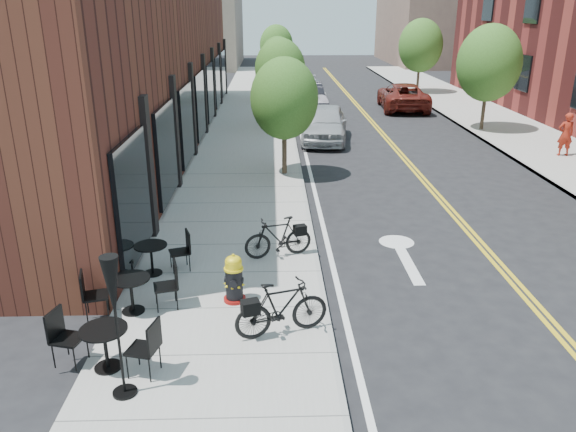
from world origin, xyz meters
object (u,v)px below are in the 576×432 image
object	(u,v)px
patio_umbrella	(113,298)
bistro_set_a	(131,290)
bistro_set_c	(151,255)
parked_car_b	(305,98)
bicycle_left	(278,237)
pedestrian	(566,134)
fire_hydrant	(234,279)
parked_car_far	(403,96)
bistro_set_b	(105,342)
bicycle_right	(282,308)
parked_car_c	(306,90)
parked_car_a	(325,123)

from	to	relation	value
patio_umbrella	bistro_set_a	bearing A→B (deg)	99.93
bistro_set_c	parked_car_b	bearing A→B (deg)	58.87
bicycle_left	pedestrian	world-z (taller)	pedestrian
fire_hydrant	bicycle_left	xyz separation A→B (m)	(0.86, 2.00, 0.01)
parked_car_far	bistro_set_b	bearing A→B (deg)	71.68
bicycle_left	parked_car_far	bearing A→B (deg)	144.27
fire_hydrant	bistro_set_a	world-z (taller)	fire_hydrant
bicycle_right	bistro_set_b	distance (m)	2.86
bistro_set_b	parked_car_c	size ratio (longest dim) A/B	0.36
bistro_set_c	parked_car_b	xyz separation A→B (m)	(4.35, 19.55, 0.28)
bistro_set_a	parked_car_b	bearing A→B (deg)	63.56
parked_car_a	parked_car_b	world-z (taller)	parked_car_b
patio_umbrella	bicycle_left	bearing A→B (deg)	64.07
bicycle_right	parked_car_a	world-z (taller)	parked_car_a
bistro_set_a	bistro_set_b	size ratio (longest dim) A/B	0.98
bistro_set_b	patio_umbrella	xyz separation A→B (m)	(0.41, -0.63, 1.11)
patio_umbrella	parked_car_c	distance (m)	27.88
bistro_set_b	pedestrian	bearing A→B (deg)	58.08
bicycle_right	patio_umbrella	distance (m)	2.96
bistro_set_c	pedestrian	world-z (taller)	pedestrian
fire_hydrant	patio_umbrella	bearing A→B (deg)	-108.17
fire_hydrant	parked_car_c	distance (m)	24.99
bicycle_left	bistro_set_b	world-z (taller)	bicycle_left
fire_hydrant	bicycle_right	distance (m)	1.48
fire_hydrant	pedestrian	size ratio (longest dim) A/B	0.60
bistro_set_c	parked_car_far	distance (m)	22.84
bistro_set_a	bistro_set_b	bearing A→B (deg)	-104.67
bicycle_right	pedestrian	bearing A→B (deg)	-59.57
fire_hydrant	parked_car_b	bearing A→B (deg)	92.63
bistro_set_a	fire_hydrant	bearing A→B (deg)	-3.62
fire_hydrant	bicycle_left	size ratio (longest dim) A/B	0.63
parked_car_far	fire_hydrant	bearing A→B (deg)	73.90
bistro_set_b	parked_car_far	xyz separation A→B (m)	(9.90, 23.89, 0.15)
fire_hydrant	parked_car_c	bearing A→B (deg)	93.09
parked_car_c	pedestrian	distance (m)	16.55
bistro_set_c	bistro_set_a	bearing A→B (deg)	-110.52
bistro_set_c	patio_umbrella	distance (m)	4.08
fire_hydrant	bistro_set_b	world-z (taller)	fire_hydrant
patio_umbrella	parked_car_a	size ratio (longest dim) A/B	0.49
parked_car_b	parked_car_far	distance (m)	5.60
bicycle_left	patio_umbrella	size ratio (longest dim) A/B	0.71
bistro_set_b	bistro_set_c	xyz separation A→B (m)	(0.05, 3.28, -0.03)
bicycle_right	parked_car_c	size ratio (longest dim) A/B	0.34
bicycle_left	parked_car_a	xyz separation A→B (m)	(2.14, 12.00, 0.18)
pedestrian	bistro_set_c	bearing A→B (deg)	36.43
parked_car_far	parked_car_b	bearing A→B (deg)	15.11
parked_car_c	bistro_set_c	bearing A→B (deg)	-104.04
parked_car_c	pedestrian	world-z (taller)	pedestrian
parked_car_a	parked_car_far	distance (m)	9.30
bicycle_right	fire_hydrant	bearing A→B (deg)	18.94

